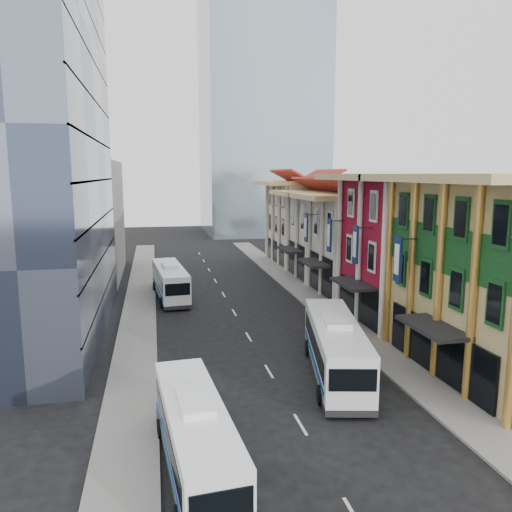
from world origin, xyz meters
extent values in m
plane|color=black|center=(0.00, 0.00, 0.00)|extent=(200.00, 200.00, 0.00)
cube|color=slate|center=(8.50, 22.00, 0.07)|extent=(3.00, 90.00, 0.15)
cube|color=slate|center=(-8.50, 22.00, 0.07)|extent=(3.00, 90.00, 0.15)
cube|color=tan|center=(14.00, 5.00, 6.00)|extent=(8.00, 14.00, 12.00)
cube|color=maroon|center=(14.00, 17.00, 6.00)|extent=(8.00, 10.00, 12.00)
cube|color=beige|center=(14.00, 26.50, 5.00)|extent=(8.00, 9.00, 10.00)
cube|color=beige|center=(14.00, 35.50, 5.00)|extent=(8.00, 9.00, 10.00)
cube|color=beige|center=(14.00, 46.00, 5.50)|extent=(8.00, 12.00, 11.00)
cube|color=#3B445D|center=(-17.00, 19.00, 15.00)|extent=(12.00, 26.00, 30.00)
cube|color=gray|center=(-16.00, 42.00, 7.00)|extent=(10.00, 18.00, 14.00)
camera|label=1|loc=(-6.91, -21.50, 12.48)|focal=35.00mm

